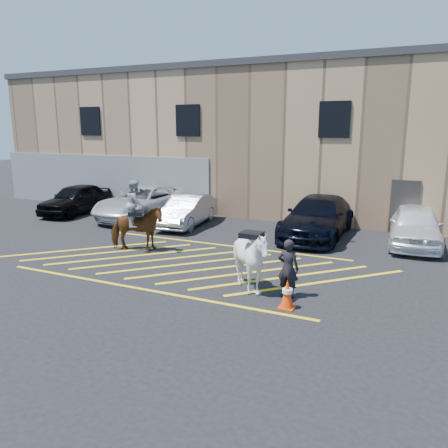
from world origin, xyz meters
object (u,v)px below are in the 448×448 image
at_px(car_blue_suv, 318,217).
at_px(car_black_suv, 76,199).
at_px(car_white_pickup, 143,202).
at_px(traffic_cone, 287,294).
at_px(saddled_white, 251,260).
at_px(car_white_suv, 415,226).
at_px(mounted_bay, 136,223).
at_px(handler, 288,268).
at_px(car_silver_sedan, 187,211).

bearing_deg(car_blue_suv, car_black_suv, -177.58).
bearing_deg(car_white_pickup, traffic_cone, -36.39).
height_order(car_white_pickup, saddled_white, saddled_white).
xyz_separation_m(car_white_pickup, car_white_suv, (11.99, 0.00, -0.02)).
xyz_separation_m(car_black_suv, mounted_bay, (6.86, -4.43, 0.27)).
height_order(mounted_bay, traffic_cone, mounted_bay).
xyz_separation_m(car_black_suv, handler, (12.94, -6.41, 0.02)).
bearing_deg(saddled_white, car_blue_suv, 88.03).
relative_size(car_white_suv, handler, 2.86).
relative_size(handler, saddled_white, 0.87).
relative_size(car_blue_suv, mounted_bay, 2.15).
distance_m(car_white_pickup, car_blue_suv, 8.41).
bearing_deg(traffic_cone, handler, 105.70).
distance_m(car_white_pickup, traffic_cone, 12.03).
bearing_deg(saddled_white, car_white_suv, 61.17).
bearing_deg(car_black_suv, mounted_bay, -37.59).
relative_size(car_black_suv, car_white_suv, 1.00).
xyz_separation_m(car_blue_suv, traffic_cone, (0.94, -7.46, -0.42)).
xyz_separation_m(car_white_pickup, traffic_cone, (9.35, -7.55, -0.40)).
bearing_deg(mounted_bay, car_white_suv, 28.59).
height_order(handler, traffic_cone, handler).
xyz_separation_m(car_white_pickup, car_silver_sedan, (2.69, -0.55, -0.10)).
xyz_separation_m(car_black_suv, car_silver_sedan, (6.48, -0.13, -0.07)).
xyz_separation_m(car_white_pickup, car_blue_suv, (8.41, -0.09, 0.02)).
bearing_deg(car_white_suv, mounted_bay, -154.17).
bearing_deg(mounted_bay, handler, -18.05).
relative_size(handler, traffic_cone, 2.10).
bearing_deg(traffic_cone, saddled_white, 151.85).
relative_size(car_blue_suv, saddled_white, 3.08).
distance_m(car_silver_sedan, mounted_bay, 4.33).
bearing_deg(handler, saddled_white, 7.84).
bearing_deg(car_black_suv, car_white_suv, -3.21).
relative_size(car_white_pickup, saddled_white, 3.14).
xyz_separation_m(saddled_white, traffic_cone, (1.18, -0.63, -0.52)).
bearing_deg(mounted_bay, car_black_suv, 147.19).
xyz_separation_m(car_white_pickup, saddled_white, (8.18, -6.92, 0.12)).
bearing_deg(car_blue_suv, car_white_pickup, -179.77).
relative_size(mounted_bay, saddled_white, 1.43).
bearing_deg(car_black_suv, car_white_pickup, 1.65).
bearing_deg(car_white_pickup, car_black_suv, -171.07).
bearing_deg(car_white_pickup, car_white_suv, 2.53).
bearing_deg(car_silver_sedan, handler, -49.92).
xyz_separation_m(car_blue_suv, mounted_bay, (-5.33, -4.76, 0.23)).
bearing_deg(car_blue_suv, car_white_suv, 2.40).
bearing_deg(car_white_pickup, car_silver_sedan, -9.12).
height_order(car_white_pickup, car_white_suv, car_white_pickup).
bearing_deg(traffic_cone, car_blue_suv, 97.21).
height_order(car_silver_sedan, car_white_suv, car_white_suv).
xyz_separation_m(car_white_suv, mounted_bay, (-8.91, -4.86, 0.27)).
distance_m(car_blue_suv, saddled_white, 6.83).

